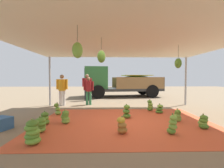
# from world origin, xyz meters

# --- Properties ---
(ground_plane) EXTENTS (40.00, 40.00, 0.00)m
(ground_plane) POSITION_xyz_m (0.00, 3.00, 0.00)
(ground_plane) COLOR #7F6B51
(tarp_orange) EXTENTS (5.81, 4.21, 0.01)m
(tarp_orange) POSITION_xyz_m (0.00, 0.00, 0.01)
(tarp_orange) COLOR #D1512D
(tarp_orange) RESTS_ON ground
(tent_canopy) EXTENTS (8.00, 7.00, 2.76)m
(tent_canopy) POSITION_xyz_m (-0.00, -0.10, 2.67)
(tent_canopy) COLOR #9EA0A5
(tent_canopy) RESTS_ON ground
(banana_bunch_0) EXTENTS (0.34, 0.34, 0.45)m
(banana_bunch_0) POSITION_xyz_m (1.80, -0.01, 0.21)
(banana_bunch_0) COLOR #75A83D
(banana_bunch_0) RESTS_ON tarp_orange
(banana_bunch_1) EXTENTS (0.47, 0.47, 0.58)m
(banana_bunch_1) POSITION_xyz_m (-2.29, -1.67, 0.27)
(banana_bunch_1) COLOR #60932D
(banana_bunch_1) RESTS_ON tarp_orange
(banana_bunch_2) EXTENTS (0.42, 0.43, 0.41)m
(banana_bunch_2) POSITION_xyz_m (1.63, 1.29, 0.17)
(banana_bunch_2) COLOR #477523
(banana_bunch_2) RESTS_ON tarp_orange
(banana_bunch_3) EXTENTS (0.34, 0.34, 0.47)m
(banana_bunch_3) POSITION_xyz_m (-0.21, -1.06, 0.21)
(banana_bunch_3) COLOR #996628
(banana_bunch_3) RESTS_ON tarp_orange
(banana_bunch_4) EXTENTS (0.39, 0.39, 0.53)m
(banana_bunch_4) POSITION_xyz_m (0.11, 0.51, 0.24)
(banana_bunch_4) COLOR #518428
(banana_bunch_4) RESTS_ON tarp_orange
(banana_bunch_5) EXTENTS (0.34, 0.32, 0.55)m
(banana_bunch_5) POSITION_xyz_m (1.13, -1.15, 0.25)
(banana_bunch_5) COLOR #518428
(banana_bunch_5) RESTS_ON tarp_orange
(banana_bunch_6) EXTENTS (0.35, 0.39, 0.44)m
(banana_bunch_6) POSITION_xyz_m (2.24, -0.74, 0.20)
(banana_bunch_6) COLOR #477523
(banana_bunch_6) RESTS_ON tarp_orange
(banana_bunch_7) EXTENTS (0.38, 0.36, 0.47)m
(banana_bunch_7) POSITION_xyz_m (-1.99, -0.12, 0.21)
(banana_bunch_7) COLOR #75A83D
(banana_bunch_7) RESTS_ON tarp_orange
(banana_bunch_8) EXTENTS (0.33, 0.33, 0.44)m
(banana_bunch_8) POSITION_xyz_m (-2.63, -0.22, 0.20)
(banana_bunch_8) COLOR #518428
(banana_bunch_8) RESTS_ON tarp_orange
(banana_bunch_9) EXTENTS (0.33, 0.32, 0.52)m
(banana_bunch_9) POSITION_xyz_m (-2.64, 1.04, 0.23)
(banana_bunch_9) COLOR #75A83D
(banana_bunch_9) RESTS_ON tarp_orange
(banana_bunch_10) EXTENTS (0.47, 0.45, 0.45)m
(banana_bunch_10) POSITION_xyz_m (-2.45, -0.95, 0.20)
(banana_bunch_10) COLOR #6B9E38
(banana_bunch_10) RESTS_ON tarp_orange
(banana_bunch_11) EXTENTS (0.36, 0.36, 0.53)m
(banana_bunch_11) POSITION_xyz_m (1.34, 1.73, 0.24)
(banana_bunch_11) COLOR #477523
(banana_bunch_11) RESTS_ON tarp_orange
(cargo_truck_main) EXTENTS (6.38, 3.06, 2.40)m
(cargo_truck_main) POSITION_xyz_m (0.37, 7.36, 1.19)
(cargo_truck_main) COLOR #2D2D2D
(cargo_truck_main) RESTS_ON ground
(worker_0) EXTENTS (0.57, 0.35, 1.57)m
(worker_0) POSITION_xyz_m (-1.69, 3.45, 0.92)
(worker_0) COLOR #337A4C
(worker_0) RESTS_ON ground
(worker_1) EXTENTS (0.65, 0.40, 1.78)m
(worker_1) POSITION_xyz_m (-2.00, 5.11, 1.04)
(worker_1) COLOR #26262D
(worker_1) RESTS_ON ground
(worker_2) EXTENTS (0.62, 0.38, 1.70)m
(worker_2) POSITION_xyz_m (-3.09, 3.17, 0.99)
(worker_2) COLOR silver
(worker_2) RESTS_ON ground
(crate_0) EXTENTS (0.66, 0.62, 0.35)m
(crate_0) POSITION_xyz_m (-3.74, -0.63, 0.18)
(crate_0) COLOR #335B8E
(crate_0) RESTS_ON ground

